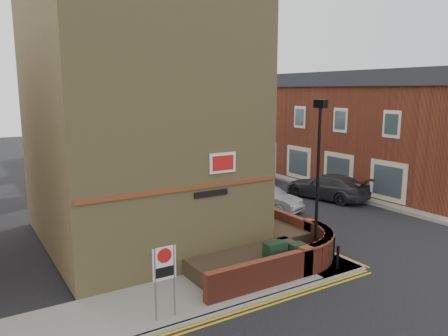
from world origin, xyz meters
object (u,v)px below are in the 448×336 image
utility_cabinet_large (274,258)px  zone_sign (164,269)px  lamppost (318,183)px  silver_car_near (267,198)px

utility_cabinet_large → zone_sign: size_ratio=0.55×
zone_sign → lamppost: bearing=6.1°
lamppost → zone_sign: size_ratio=2.86×
lamppost → utility_cabinet_large: lamppost is taller
utility_cabinet_large → silver_car_near: bearing=54.4°
lamppost → utility_cabinet_large: (-1.90, 0.10, -2.62)m
lamppost → silver_car_near: size_ratio=1.53×
lamppost → silver_car_near: (3.40, 7.49, -2.67)m
lamppost → silver_car_near: bearing=65.6°
utility_cabinet_large → zone_sign: 4.86m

